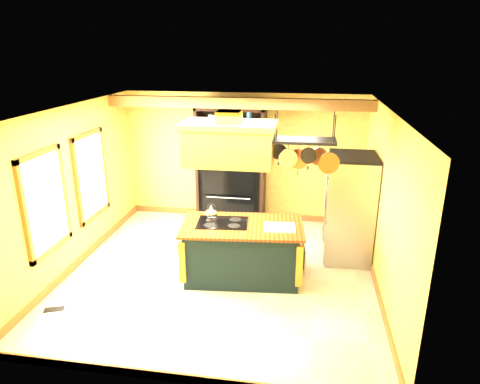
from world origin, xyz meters
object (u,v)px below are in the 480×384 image
(pot_rack, at_px, (305,149))
(refrigerator, at_px, (349,210))
(hutch, at_px, (232,180))
(kitchen_island, at_px, (242,251))
(range_hood, at_px, (229,142))

(pot_rack, height_order, refrigerator, pot_rack)
(pot_rack, bearing_deg, hutch, 123.05)
(kitchen_island, relative_size, hutch, 0.82)
(range_hood, bearing_deg, pot_rack, 0.00)
(pot_rack, xyz_separation_m, refrigerator, (0.81, 0.98, -1.29))
(pot_rack, bearing_deg, range_hood, -180.00)
(refrigerator, bearing_deg, range_hood, -152.92)
(kitchen_island, distance_m, range_hood, 1.78)
(pot_rack, bearing_deg, refrigerator, 50.56)
(kitchen_island, height_order, pot_rack, pot_rack)
(kitchen_island, height_order, hutch, hutch)
(range_hood, distance_m, hutch, 2.67)
(kitchen_island, bearing_deg, refrigerator, 24.37)
(refrigerator, bearing_deg, hutch, 150.29)
(kitchen_island, height_order, refrigerator, refrigerator)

